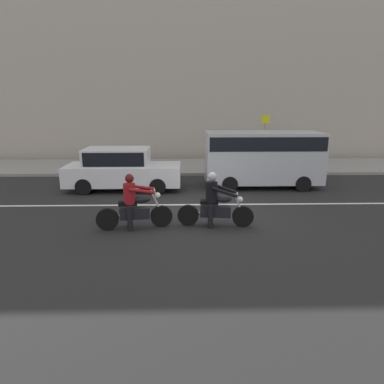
% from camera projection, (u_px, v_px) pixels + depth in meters
% --- Properties ---
extents(ground_plane, '(80.00, 80.00, 0.00)m').
position_uv_depth(ground_plane, '(206.00, 213.00, 11.23)').
color(ground_plane, black).
extents(sidewalk_slab, '(40.00, 4.40, 0.14)m').
position_uv_depth(sidewalk_slab, '(197.00, 166.00, 18.94)').
color(sidewalk_slab, gray).
rests_on(sidewalk_slab, ground_plane).
extents(building_facade, '(40.00, 1.40, 14.76)m').
position_uv_depth(building_facade, '(195.00, 36.00, 20.36)').
color(building_facade, '#A89E8E').
rests_on(building_facade, ground_plane).
extents(lane_marking_stripe, '(18.00, 0.14, 0.01)m').
position_uv_depth(lane_marking_stripe, '(201.00, 205.00, 12.09)').
color(lane_marking_stripe, silver).
rests_on(lane_marking_stripe, ground_plane).
extents(motorcycle_with_rider_black_leather, '(2.22, 0.71, 1.60)m').
position_uv_depth(motorcycle_with_rider_black_leather, '(215.00, 205.00, 9.87)').
color(motorcycle_with_rider_black_leather, black).
rests_on(motorcycle_with_rider_black_leather, ground_plane).
extents(motorcycle_with_rider_crimson, '(2.16, 0.74, 1.60)m').
position_uv_depth(motorcycle_with_rider_crimson, '(134.00, 206.00, 9.68)').
color(motorcycle_with_rider_crimson, black).
rests_on(motorcycle_with_rider_crimson, ground_plane).
extents(parked_van_silver, '(4.81, 1.96, 2.32)m').
position_uv_depth(parked_van_silver, '(263.00, 155.00, 14.38)').
color(parked_van_silver, '#B2B5BA').
rests_on(parked_van_silver, ground_plane).
extents(parked_sedan_white, '(4.66, 1.82, 1.72)m').
position_uv_depth(parked_sedan_white, '(121.00, 169.00, 13.99)').
color(parked_sedan_white, silver).
rests_on(parked_sedan_white, ground_plane).
extents(street_sign_post, '(0.44, 0.08, 2.74)m').
position_uv_depth(street_sign_post, '(265.00, 135.00, 18.77)').
color(street_sign_post, gray).
rests_on(street_sign_post, sidewalk_slab).
extents(pedestrian_bystander, '(0.34, 0.34, 1.63)m').
position_uv_depth(pedestrian_bystander, '(282.00, 146.00, 19.74)').
color(pedestrian_bystander, black).
rests_on(pedestrian_bystander, sidewalk_slab).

